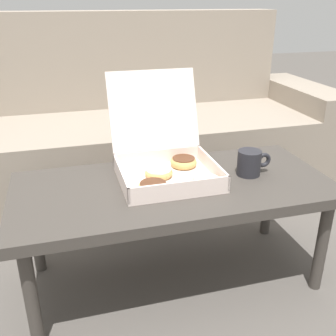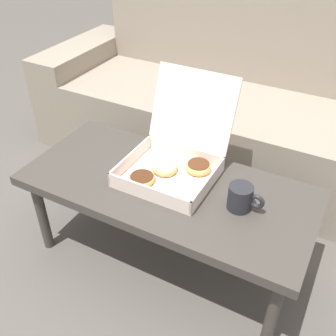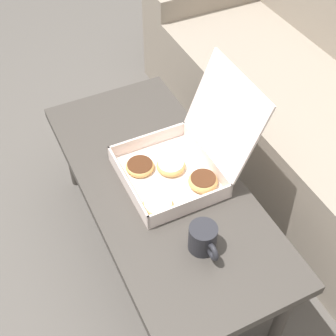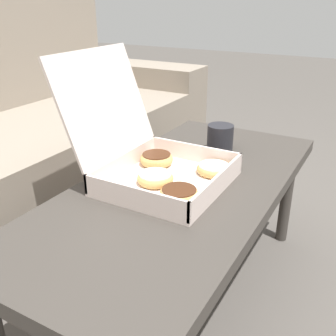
# 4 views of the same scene
# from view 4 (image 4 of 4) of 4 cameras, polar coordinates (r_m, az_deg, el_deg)

# --- Properties ---
(ground_plane) EXTENTS (12.00, 12.00, 0.00)m
(ground_plane) POSITION_cam_4_polar(r_m,az_deg,el_deg) (1.41, -2.07, -17.12)
(ground_plane) COLOR #514C47
(coffee_table) EXTENTS (1.16, 0.53, 0.42)m
(coffee_table) POSITION_cam_4_polar(r_m,az_deg,el_deg) (1.15, 1.78, -4.32)
(coffee_table) COLOR #3D3833
(coffee_table) RESTS_ON ground_plane
(pastry_box) EXTENTS (0.36, 0.43, 0.36)m
(pastry_box) POSITION_cam_4_polar(r_m,az_deg,el_deg) (1.14, -1.64, 1.25)
(pastry_box) COLOR silver
(pastry_box) RESTS_ON coffee_table
(coffee_mug) EXTENTS (0.13, 0.09, 0.10)m
(coffee_mug) POSITION_cam_4_polar(r_m,az_deg,el_deg) (1.37, 7.63, 4.30)
(coffee_mug) COLOR #232328
(coffee_mug) RESTS_ON coffee_table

